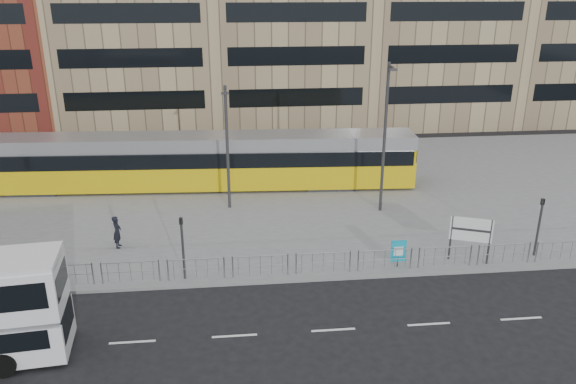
{
  "coord_description": "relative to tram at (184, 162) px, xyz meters",
  "views": [
    {
      "loc": [
        -1.81,
        -23.03,
        13.29
      ],
      "look_at": [
        1.18,
        6.0,
        2.27
      ],
      "focal_mm": 35.0,
      "sensor_mm": 36.0,
      "label": 1
    }
  ],
  "objects": [
    {
      "name": "ad_panel",
      "position": [
        11.1,
        -12.5,
        -1.0
      ],
      "size": [
        0.75,
        0.07,
        1.41
      ],
      "rotation": [
        0.0,
        0.0,
        -0.01
      ],
      "color": "#2D2D30",
      "rests_on": "plaza"
    },
    {
      "name": "road_markings",
      "position": [
        6.07,
        -17.25,
        -1.96
      ],
      "size": [
        62.0,
        0.12,
        0.01
      ],
      "primitive_type": "cube",
      "color": "white",
      "rests_on": "ground"
    },
    {
      "name": "traffic_light_west",
      "position": [
        0.82,
        -12.61,
        0.16
      ],
      "size": [
        0.19,
        0.22,
        3.1
      ],
      "rotation": [
        0.0,
        0.0,
        -0.13
      ],
      "color": "#2D2D30",
      "rests_on": "plaza"
    },
    {
      "name": "pedestrian_barrier",
      "position": [
        7.07,
        -12.75,
        -0.99
      ],
      "size": [
        32.07,
        0.07,
        1.1
      ],
      "color": "#919399",
      "rests_on": "plaza"
    },
    {
      "name": "kerb",
      "position": [
        5.07,
        -13.2,
        -1.89
      ],
      "size": [
        64.0,
        0.25,
        0.17
      ],
      "primitive_type": "cube",
      "color": "gray",
      "rests_on": "ground"
    },
    {
      "name": "plaza",
      "position": [
        5.07,
        -1.25,
        -1.89
      ],
      "size": [
        64.0,
        24.0,
        0.15
      ],
      "primitive_type": "cube",
      "color": "slate",
      "rests_on": "ground"
    },
    {
      "name": "station_sign",
      "position": [
        14.75,
        -12.32,
        -0.2
      ],
      "size": [
        1.91,
        0.83,
        2.33
      ],
      "rotation": [
        0.0,
        0.0,
        -0.38
      ],
      "color": "#2D2D30",
      "rests_on": "plaza"
    },
    {
      "name": "lamp_post_east",
      "position": [
        12.1,
        -5.4,
        3.01
      ],
      "size": [
        0.45,
        1.04,
        8.91
      ],
      "color": "#2D2D30",
      "rests_on": "plaza"
    },
    {
      "name": "lamp_post_west",
      "position": [
        2.96,
        -4.0,
        2.32
      ],
      "size": [
        0.45,
        1.04,
        7.53
      ],
      "color": "#2D2D30",
      "rests_on": "plaza"
    },
    {
      "name": "ground",
      "position": [
        5.07,
        -13.25,
        -1.97
      ],
      "size": [
        120.0,
        120.0,
        0.0
      ],
      "primitive_type": "plane",
      "color": "black",
      "rests_on": "ground"
    },
    {
      "name": "tram",
      "position": [
        0.0,
        0.0,
        0.0
      ],
      "size": [
        30.84,
        4.55,
        3.62
      ],
      "rotation": [
        0.0,
        0.0,
        -0.05
      ],
      "color": "gold",
      "rests_on": "plaza"
    },
    {
      "name": "pedestrian",
      "position": [
        -2.88,
        -8.89,
        -0.94
      ],
      "size": [
        0.43,
        0.64,
        1.75
      ],
      "primitive_type": "imported",
      "rotation": [
        0.0,
        0.0,
        1.56
      ],
      "color": "black",
      "rests_on": "plaza"
    },
    {
      "name": "traffic_light_east",
      "position": [
        18.4,
        -12.04,
        0.16
      ],
      "size": [
        0.2,
        0.23,
        3.1
      ],
      "rotation": [
        0.0,
        0.0,
        0.22
      ],
      "color": "#2D2D30",
      "rests_on": "plaza"
    }
  ]
}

